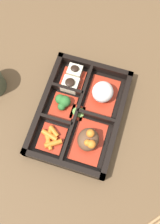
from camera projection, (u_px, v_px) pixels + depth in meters
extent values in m
plane|color=brown|center=(80.00, 115.00, 0.71)|extent=(3.00, 3.00, 0.00)
cube|color=black|center=(80.00, 114.00, 0.71)|extent=(0.30, 0.22, 0.01)
cube|color=black|center=(44.00, 102.00, 0.70)|extent=(0.30, 0.01, 0.04)
cube|color=black|center=(117.00, 124.00, 0.68)|extent=(0.30, 0.01, 0.04)
cube|color=black|center=(95.00, 67.00, 0.74)|extent=(0.01, 0.22, 0.04)
cube|color=black|center=(63.00, 165.00, 0.65)|extent=(0.01, 0.22, 0.04)
cube|color=black|center=(77.00, 112.00, 0.69)|extent=(0.27, 0.01, 0.04)
cube|color=black|center=(68.00, 91.00, 0.72)|extent=(0.01, 0.09, 0.04)
cube|color=black|center=(57.00, 121.00, 0.69)|extent=(0.01, 0.09, 0.04)
cube|color=black|center=(96.00, 117.00, 0.69)|extent=(0.01, 0.10, 0.04)
cube|color=#B22D19|center=(102.00, 96.00, 0.72)|extent=(0.11, 0.08, 0.01)
ellipsoid|color=silver|center=(103.00, 92.00, 0.69)|extent=(0.06, 0.06, 0.05)
cube|color=#B22D19|center=(88.00, 142.00, 0.67)|extent=(0.11, 0.08, 0.01)
ellipsoid|color=brown|center=(88.00, 139.00, 0.65)|extent=(0.06, 0.05, 0.04)
sphere|color=orange|center=(91.00, 144.00, 0.63)|extent=(0.02, 0.02, 0.02)
sphere|color=orange|center=(90.00, 133.00, 0.63)|extent=(0.02, 0.02, 0.02)
sphere|color=orange|center=(87.00, 143.00, 0.63)|extent=(0.02, 0.02, 0.02)
cube|color=#B22D19|center=(73.00, 79.00, 0.73)|extent=(0.06, 0.06, 0.01)
cube|color=beige|center=(75.00, 71.00, 0.73)|extent=(0.03, 0.04, 0.02)
ellipsoid|color=black|center=(75.00, 68.00, 0.71)|extent=(0.02, 0.02, 0.01)
cube|color=beige|center=(70.00, 84.00, 0.72)|extent=(0.04, 0.04, 0.02)
ellipsoid|color=black|center=(70.00, 82.00, 0.70)|extent=(0.03, 0.03, 0.01)
cube|color=#B22D19|center=(63.00, 107.00, 0.71)|extent=(0.07, 0.06, 0.01)
sphere|color=#2D6B2D|center=(62.00, 106.00, 0.69)|extent=(0.02, 0.02, 0.02)
sphere|color=#2D6B2D|center=(65.00, 101.00, 0.69)|extent=(0.03, 0.03, 0.03)
sphere|color=#2D6B2D|center=(64.00, 100.00, 0.70)|extent=(0.02, 0.02, 0.02)
sphere|color=#2D6B2D|center=(60.00, 99.00, 0.70)|extent=(0.03, 0.03, 0.03)
cube|color=#B22D19|center=(52.00, 138.00, 0.68)|extent=(0.07, 0.06, 0.01)
cylinder|color=orange|center=(50.00, 135.00, 0.67)|extent=(0.02, 0.05, 0.01)
cylinder|color=orange|center=(53.00, 143.00, 0.66)|extent=(0.04, 0.04, 0.01)
cylinder|color=orange|center=(54.00, 131.00, 0.67)|extent=(0.03, 0.03, 0.01)
cylinder|color=orange|center=(49.00, 136.00, 0.67)|extent=(0.04, 0.02, 0.01)
cylinder|color=orange|center=(49.00, 142.00, 0.67)|extent=(0.04, 0.03, 0.01)
cube|color=#B22D19|center=(77.00, 114.00, 0.70)|extent=(0.04, 0.04, 0.01)
cylinder|color=#75A84C|center=(77.00, 110.00, 0.70)|extent=(0.02, 0.02, 0.01)
cylinder|color=#75A84C|center=(79.00, 113.00, 0.69)|extent=(0.03, 0.03, 0.01)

